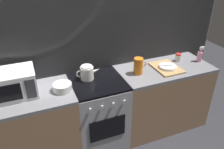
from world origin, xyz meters
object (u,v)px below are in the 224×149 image
Objects in this scene: microwave at (12,84)px; spray_bottle at (200,56)px; mixing_bowl at (62,87)px; pitcher at (138,66)px; kettle at (87,73)px; stove_unit at (99,113)px; spice_jar at (178,57)px; dish_pile at (167,67)px.

spray_bottle is at bearing -1.76° from microwave.
mixing_bowl is 0.91m from pitcher.
mixing_bowl is at bearing -156.65° from kettle.
spice_jar reaches higher than stove_unit.
stove_unit is 8.57× the size of spice_jar.
spice_jar is (2.04, 0.04, -0.08)m from microwave.
stove_unit is 1.06m from microwave.
kettle is at bearing 2.78° from microwave.
mixing_bowl is 1.00× the size of pitcher.
kettle reaches higher than stove_unit.
pitcher is 1.90× the size of spice_jar.
dish_pile is at bearing -3.64° from pitcher.
microwave is (-0.88, 0.06, 0.59)m from stove_unit.
dish_pile is 0.52m from spray_bottle.
mixing_bowl is at bearing -178.13° from pitcher.
stove_unit is at bearing 177.93° from dish_pile.
spray_bottle is (2.30, -0.07, -0.06)m from microwave.
kettle is at bearing -179.78° from spice_jar.
spice_jar reaches higher than mixing_bowl.
spice_jar is at bearing 156.05° from spray_bottle.
spray_bottle reaches higher than kettle.
spice_jar is at bearing 5.01° from stove_unit.
stove_unit is 4.43× the size of spray_bottle.
spray_bottle is at bearing 0.82° from mixing_bowl.
kettle is (0.79, 0.04, -0.05)m from microwave.
microwave is 2.30× the size of pitcher.
kettle is 1.42× the size of mixing_bowl.
pitcher is 0.91m from spray_bottle.
pitcher is at bearing -0.86° from stove_unit.
stove_unit is 1.52m from spray_bottle.
stove_unit is 4.50× the size of pitcher.
spray_bottle is at bearing -0.24° from pitcher.
mixing_bowl is 1.57m from spice_jar.
dish_pile is at bearing -7.45° from kettle.
dish_pile is (1.78, -0.09, -0.12)m from microwave.
stove_unit is 1.02m from dish_pile.
pitcher is 0.67m from spice_jar.
spice_jar is (1.16, 0.10, 0.50)m from stove_unit.
pitcher is (1.39, -0.07, -0.03)m from microwave.
dish_pile is (1.30, 0.00, -0.02)m from mixing_bowl.
spice_jar is (0.65, 0.11, -0.05)m from pitcher.
kettle is 0.34m from mixing_bowl.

